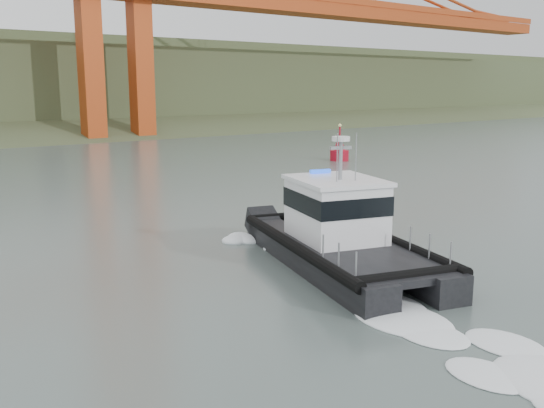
{
  "coord_description": "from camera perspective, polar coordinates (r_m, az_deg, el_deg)",
  "views": [
    {
      "loc": [
        -15.89,
        -13.66,
        8.13
      ],
      "look_at": [
        1.83,
        9.66,
        2.4
      ],
      "focal_mm": 40.0,
      "sensor_mm": 36.0,
      "label": 1
    }
  ],
  "objects": [
    {
      "name": "patrol_boat",
      "position": [
        27.81,
        6.35,
        -2.71
      ],
      "size": [
        7.96,
        13.41,
        6.13
      ],
      "rotation": [
        0.0,
        0.0,
        -0.29
      ],
      "color": "black",
      "rests_on": "ground"
    },
    {
      "name": "nav_buoy",
      "position": [
        67.39,
        6.36,
        5.04
      ],
      "size": [
        2.05,
        2.05,
        4.28
      ],
      "color": "#A30B1D",
      "rests_on": "ground"
    },
    {
      "name": "ground",
      "position": [
        22.47,
        11.44,
        -10.37
      ],
      "size": [
        400.0,
        400.0,
        0.0
      ],
      "primitive_type": "plane",
      "color": "#4A5853",
      "rests_on": "ground"
    }
  ]
}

